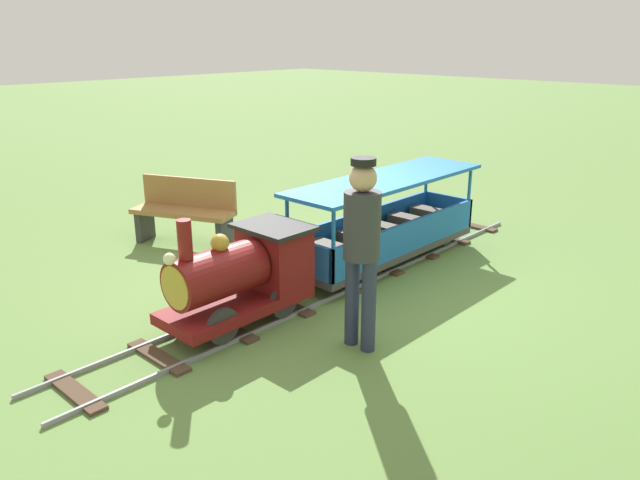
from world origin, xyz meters
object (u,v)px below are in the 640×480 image
object	(u,v)px
passenger_car	(386,228)
conductor_person	(362,240)
park_bench	(185,212)
locomotive	(243,273)

from	to	relation	value
passenger_car	conductor_person	distance (m)	2.11
passenger_car	park_bench	size ratio (longest dim) A/B	2.00
passenger_car	conductor_person	size ratio (longest dim) A/B	1.67
locomotive	passenger_car	xyz separation A→B (m)	(0.00, -2.11, -0.06)
conductor_person	park_bench	distance (m)	3.43
locomotive	conductor_person	bearing A→B (deg)	-161.19
passenger_car	park_bench	xyz separation A→B (m)	(2.27, 1.14, -0.01)
passenger_car	park_bench	bearing A→B (deg)	26.73
passenger_car	conductor_person	world-z (taller)	conductor_person
locomotive	passenger_car	size ratio (longest dim) A/B	0.54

